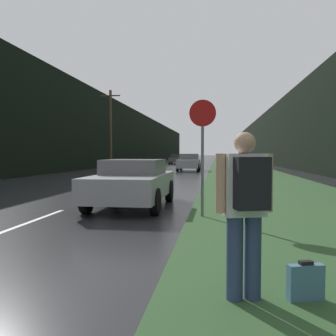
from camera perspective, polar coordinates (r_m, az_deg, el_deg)
The scene contains 14 objects.
grass_verge at distance 41.73m, azimuth 11.00°, elevation 0.18°, with size 6.00×240.00×0.02m, color #33562D.
lane_stripe_b at distance 8.90m, azimuth -20.68°, elevation -7.88°, with size 0.12×3.00×0.01m, color silver.
lane_stripe_c at distance 15.36m, azimuth -8.10°, elevation -3.49°, with size 0.12×3.00×0.01m, color silver.
lane_stripe_d at distance 22.15m, azimuth -3.13°, elevation -1.68°, with size 0.12×3.00×0.01m, color silver.
lane_stripe_e at distance 29.04m, azimuth -0.51°, elevation -0.72°, with size 0.12×3.00×0.01m, color silver.
treeline_far_side at distance 53.49m, azimuth -7.07°, elevation 5.16°, with size 2.00×140.00×8.39m, color black.
treeline_near_side at distance 52.36m, azimuth 17.01°, elevation 4.87°, with size 2.00×140.00×7.91m, color black.
utility_pole_far at distance 33.21m, azimuth -9.18°, elevation 6.19°, with size 1.80×0.24×7.34m.
stop_sign at distance 8.69m, azimuth 5.55°, elevation 3.47°, with size 0.65×0.07×2.86m.
hitchhiker_with_backpack at distance 3.79m, azimuth 12.33°, elevation -5.85°, with size 0.60×0.50×1.78m.
suitcase at distance 4.17m, azimuth 21.21°, elevation -16.80°, with size 0.40×0.21×0.44m.
car_passing_near at distance 10.48m, azimuth -5.68°, elevation -2.27°, with size 2.02×4.27×1.38m.
car_passing_far at distance 31.69m, azimuth 3.40°, elevation 0.93°, with size 1.93×4.65×1.53m.
car_oncoming at distance 52.71m, azimuth 1.33°, elevation 1.43°, with size 1.90×4.68×1.39m.
Camera 1 is at (4.20, -1.64, 1.56)m, focal length 38.00 mm.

